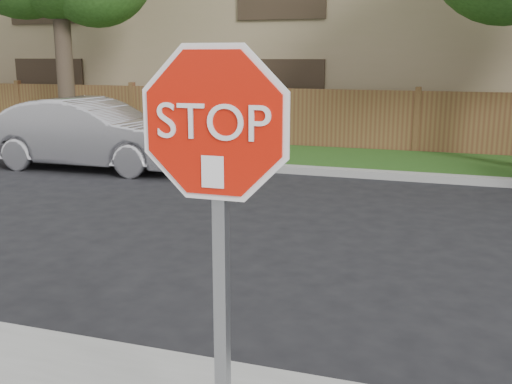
% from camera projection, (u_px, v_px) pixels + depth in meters
% --- Properties ---
extents(far_curb, '(70.00, 0.30, 0.15)m').
position_uv_depth(far_curb, '(403.00, 176.00, 12.07)').
color(far_curb, gray).
rests_on(far_curb, ground).
extents(grass_strip, '(70.00, 3.00, 0.12)m').
position_uv_depth(grass_strip, '(410.00, 163.00, 13.60)').
color(grass_strip, '#1E4714').
rests_on(grass_strip, ground).
extents(fence, '(70.00, 0.12, 1.60)m').
position_uv_depth(fence, '(416.00, 123.00, 14.91)').
color(fence, brown).
rests_on(fence, ground).
extents(apartment_building, '(35.20, 9.20, 7.20)m').
position_uv_depth(apartment_building, '(434.00, 22.00, 19.48)').
color(apartment_building, '#96835D').
rests_on(apartment_building, ground).
extents(stop_sign, '(1.01, 0.13, 2.55)m').
position_uv_depth(stop_sign, '(217.00, 191.00, 2.81)').
color(stop_sign, gray).
rests_on(stop_sign, sidewalk_near).
extents(sedan_left, '(4.72, 1.72, 1.55)m').
position_uv_depth(sedan_left, '(91.00, 134.00, 13.13)').
color(sedan_left, '#BBBABF').
rests_on(sedan_left, ground).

